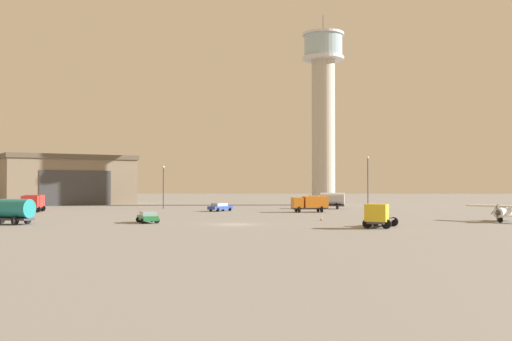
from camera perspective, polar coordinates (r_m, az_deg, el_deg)
ground_plane at (r=67.67m, az=-2.11°, el=-5.23°), size 400.00×400.00×0.00m
control_tower at (r=130.11m, az=6.53°, el=6.52°), size 9.07×9.07×41.53m
hangar at (r=138.84m, az=-17.93°, el=-0.87°), size 33.06×30.09×10.93m
airplane_white at (r=78.56m, az=23.26°, el=-3.59°), size 8.06×7.83×2.90m
truck_box_orange at (r=96.42m, az=5.26°, el=-3.16°), size 6.09×3.85×2.57m
truck_box_red at (r=103.76m, az=-20.77°, el=-2.89°), size 3.96×6.33×2.75m
truck_fuel_tanker_silver at (r=109.44m, az=6.94°, el=-2.84°), size 6.75×3.87×2.97m
truck_fuel_tanker_teal at (r=73.18m, az=-22.71°, el=-3.56°), size 6.08×4.09×2.93m
truck_flatbed_yellow at (r=63.75m, az=11.83°, el=-4.34°), size 4.44×6.47×2.54m
car_blue at (r=99.53m, az=-3.50°, el=-3.53°), size 4.16×4.67×1.37m
car_green at (r=71.38m, az=-10.45°, el=-4.41°), size 3.34×4.75×1.37m
light_post_west at (r=109.04m, az=10.78°, el=-0.72°), size 0.44×0.44×9.65m
light_post_east at (r=110.72m, az=-8.95°, el=-1.18°), size 0.44×0.44×7.99m
traffic_cone_near_left at (r=75.30m, az=6.35°, el=-4.62°), size 0.36×0.36×0.55m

